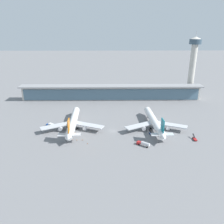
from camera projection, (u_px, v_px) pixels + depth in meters
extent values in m
plane|color=slate|center=(112.00, 131.00, 163.52)|extent=(1200.00, 1200.00, 0.00)
cylinder|color=white|center=(73.00, 122.00, 166.85)|extent=(7.16, 50.14, 5.27)
cone|color=white|center=(77.00, 109.00, 192.19)|extent=(5.34, 4.94, 5.16)
cone|color=white|center=(68.00, 138.00, 141.57)|extent=(4.96, 5.97, 4.74)
cube|color=black|center=(76.00, 109.00, 189.05)|extent=(4.03, 2.33, 0.64)
cube|color=#B7BABF|center=(57.00, 126.00, 162.33)|extent=(22.77, 15.85, 0.64)
cube|color=#B7BABF|center=(88.00, 125.00, 163.43)|extent=(23.13, 14.50, 0.64)
cylinder|color=silver|center=(61.00, 128.00, 162.60)|extent=(3.05, 3.92, 2.91)
cylinder|color=silver|center=(85.00, 128.00, 163.44)|extent=(3.05, 3.92, 2.91)
cube|color=orange|center=(69.00, 126.00, 143.67)|extent=(0.88, 6.38, 8.18)
cube|color=#B7BABF|center=(69.00, 135.00, 144.90)|extent=(14.68, 4.55, 0.45)
cylinder|color=black|center=(69.00, 129.00, 165.69)|extent=(1.14, 1.31, 1.27)
cylinder|color=black|center=(77.00, 129.00, 165.97)|extent=(1.14, 1.31, 1.27)
cylinder|color=black|center=(76.00, 117.00, 187.07)|extent=(1.14, 1.31, 1.27)
cylinder|color=white|center=(154.00, 121.00, 167.21)|extent=(7.13, 50.14, 5.27)
cone|color=white|center=(147.00, 109.00, 192.56)|extent=(5.34, 4.93, 5.16)
cone|color=white|center=(164.00, 137.00, 141.93)|extent=(4.96, 5.97, 4.74)
cube|color=black|center=(148.00, 109.00, 189.41)|extent=(4.03, 2.33, 0.64)
cube|color=#B7BABF|center=(140.00, 125.00, 162.70)|extent=(22.77, 15.84, 0.64)
cube|color=#B7BABF|center=(171.00, 125.00, 163.79)|extent=(23.13, 14.51, 0.64)
cylinder|color=silver|center=(144.00, 128.00, 162.97)|extent=(3.05, 3.92, 2.91)
cylinder|color=silver|center=(167.00, 127.00, 163.79)|extent=(3.05, 3.92, 2.91)
cube|color=#0F6B7A|center=(163.00, 125.00, 144.03)|extent=(0.87, 6.38, 8.18)
cube|color=#B7BABF|center=(162.00, 134.00, 145.26)|extent=(14.68, 4.54, 0.45)
cylinder|color=black|center=(151.00, 128.00, 166.05)|extent=(1.14, 1.31, 1.27)
cylinder|color=black|center=(158.00, 128.00, 166.33)|extent=(1.14, 1.31, 1.27)
cylinder|color=black|center=(148.00, 117.00, 187.44)|extent=(1.14, 1.31, 1.27)
cube|color=#234C9E|center=(48.00, 125.00, 171.02)|extent=(2.82, 2.92, 1.50)
cube|color=black|center=(47.00, 124.00, 171.35)|extent=(1.34, 1.73, 0.70)
cube|color=silver|center=(51.00, 125.00, 168.53)|extent=(5.06, 4.60, 2.50)
cylinder|color=black|center=(48.00, 126.00, 170.04)|extent=(0.89, 0.76, 0.90)
cylinder|color=black|center=(50.00, 125.00, 171.64)|extent=(0.89, 0.76, 0.90)
cylinder|color=black|center=(52.00, 128.00, 167.39)|extent=(0.89, 0.76, 0.90)
cylinder|color=black|center=(54.00, 127.00, 169.00)|extent=(0.89, 0.76, 0.90)
cube|color=#B21E1E|center=(139.00, 143.00, 144.58)|extent=(3.04, 3.12, 1.50)
cylinder|color=silver|center=(145.00, 144.00, 141.68)|extent=(5.74, 5.04, 2.10)
cylinder|color=black|center=(139.00, 145.00, 143.48)|extent=(0.89, 0.76, 0.90)
cylinder|color=black|center=(141.00, 143.00, 145.15)|extent=(0.89, 0.76, 0.90)
cylinder|color=black|center=(147.00, 147.00, 140.33)|extent=(0.89, 0.76, 0.90)
cylinder|color=black|center=(149.00, 146.00, 142.00)|extent=(0.89, 0.76, 0.90)
cube|color=#234C9E|center=(152.00, 134.00, 156.79)|extent=(3.25, 5.12, 0.60)
cube|color=black|center=(150.00, 131.00, 158.55)|extent=(2.13, 4.03, 1.72)
cylinder|color=black|center=(150.00, 134.00, 158.12)|extent=(0.55, 0.94, 0.90)
cylinder|color=black|center=(152.00, 133.00, 158.63)|extent=(0.55, 0.94, 0.90)
cylinder|color=black|center=(152.00, 136.00, 155.15)|extent=(0.55, 0.94, 0.90)
cylinder|color=black|center=(154.00, 136.00, 155.67)|extent=(0.55, 0.94, 0.90)
cube|color=#B21E1E|center=(195.00, 139.00, 150.25)|extent=(1.90, 4.84, 0.60)
cube|color=black|center=(194.00, 136.00, 152.14)|extent=(0.98, 3.97, 1.72)
cylinder|color=black|center=(193.00, 138.00, 151.93)|extent=(0.30, 0.91, 0.90)
cylinder|color=black|center=(195.00, 138.00, 151.92)|extent=(0.30, 0.91, 0.90)
cylinder|color=black|center=(194.00, 141.00, 148.79)|extent=(0.30, 0.91, 0.90)
cylinder|color=black|center=(197.00, 141.00, 148.78)|extent=(0.30, 0.91, 0.90)
cube|color=beige|center=(111.00, 93.00, 232.79)|extent=(180.00, 8.00, 14.00)
cube|color=slate|center=(111.00, 95.00, 229.01)|extent=(176.40, 0.50, 11.20)
cube|color=gray|center=(111.00, 86.00, 228.26)|extent=(183.60, 12.80, 1.20)
cylinder|color=beige|center=(192.00, 71.00, 237.11)|extent=(6.40, 6.40, 54.16)
cylinder|color=#384C5B|center=(195.00, 42.00, 226.75)|extent=(12.00, 12.00, 5.00)
cone|color=beige|center=(196.00, 38.00, 225.45)|extent=(10.20, 10.20, 2.40)
cylinder|color=#99999E|center=(196.00, 34.00, 224.15)|extent=(0.36, 0.36, 5.00)
cone|color=orange|center=(71.00, 139.00, 150.35)|extent=(0.44, 0.44, 0.70)
cube|color=black|center=(71.00, 140.00, 150.46)|extent=(0.62, 0.62, 0.04)
cone|color=orange|center=(72.00, 139.00, 150.63)|extent=(0.44, 0.44, 0.70)
cube|color=black|center=(72.00, 140.00, 150.74)|extent=(0.62, 0.62, 0.04)
cone|color=orange|center=(82.00, 140.00, 149.96)|extent=(0.44, 0.44, 0.70)
cube|color=black|center=(82.00, 140.00, 150.07)|extent=(0.62, 0.62, 0.04)
cone|color=orange|center=(77.00, 140.00, 150.07)|extent=(0.44, 0.44, 0.70)
cube|color=black|center=(77.00, 140.00, 150.18)|extent=(0.62, 0.62, 0.04)
cone|color=orange|center=(87.00, 143.00, 145.47)|extent=(0.44, 0.44, 0.70)
cube|color=black|center=(87.00, 144.00, 145.58)|extent=(0.62, 0.62, 0.04)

